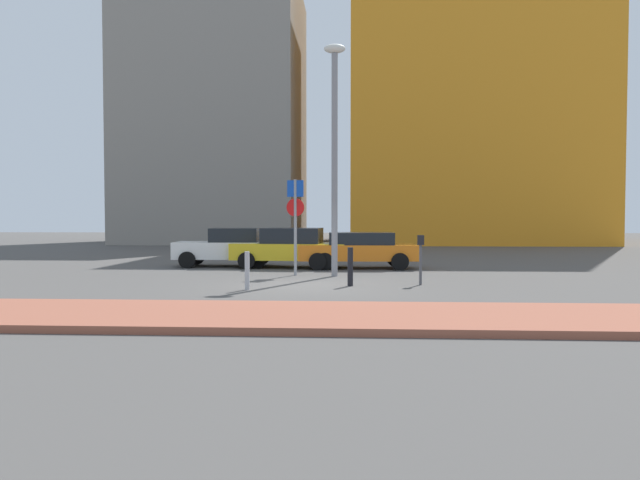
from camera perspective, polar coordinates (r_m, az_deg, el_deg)
ground_plane at (r=17.00m, az=-1.17°, el=-4.35°), size 120.00×120.00×0.00m
sidewalk_brick at (r=11.33m, az=-3.42°, el=-7.26°), size 40.00×3.15×0.14m
parked_car_white at (r=23.82m, az=-8.75°, el=-0.64°), size 4.03×2.17×1.51m
parked_car_yellow at (r=23.02m, az=-2.82°, el=-0.68°), size 4.46×2.31×1.53m
parked_car_orange at (r=22.67m, az=3.69°, el=-0.87°), size 4.49×2.02×1.37m
parking_sign_post at (r=19.90m, az=-2.37°, el=2.40°), size 0.60×0.11×3.19m
parking_meter at (r=17.29m, az=9.57°, el=-1.21°), size 0.18×0.14×1.42m
street_lamp at (r=19.71m, az=1.40°, el=9.37°), size 0.70×0.36×7.54m
traffic_bollard_near at (r=16.81m, az=2.91°, el=-2.56°), size 0.16×0.16×1.09m
traffic_bollard_mid at (r=16.03m, az=-6.96°, el=-2.92°), size 0.13×0.13×1.02m
building_colorful_midrise at (r=50.77m, az=13.63°, el=15.02°), size 18.11×16.38×26.59m
building_under_construction at (r=49.28m, az=-9.64°, el=11.75°), size 12.96×13.68×20.36m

